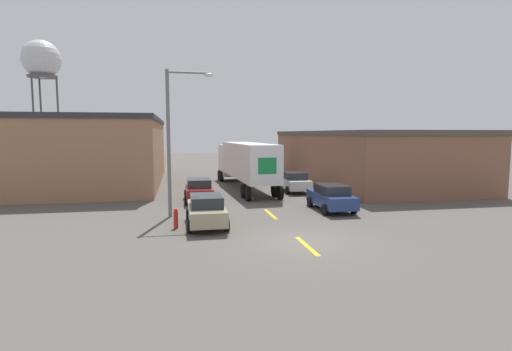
{
  "coord_description": "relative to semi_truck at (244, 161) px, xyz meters",
  "views": [
    {
      "loc": [
        -5.23,
        -16.41,
        4.73
      ],
      "look_at": [
        0.02,
        10.68,
        1.81
      ],
      "focal_mm": 28.0,
      "sensor_mm": 36.0,
      "label": 1
    }
  ],
  "objects": [
    {
      "name": "ground_plane",
      "position": [
        -0.29,
        -17.43,
        -2.37
      ],
      "size": [
        160.0,
        160.0,
        0.0
      ],
      "primitive_type": "plane",
      "color": "#56514C"
    },
    {
      "name": "road_centerline",
      "position": [
        -0.29,
        -11.32,
        -2.37
      ],
      "size": [
        0.2,
        16.53,
        0.01
      ],
      "color": "gold",
      "rests_on": "ground_plane"
    },
    {
      "name": "warehouse_left",
      "position": [
        -13.67,
        5.4,
        0.7
      ],
      "size": [
        12.97,
        21.33,
        6.13
      ],
      "color": "#9E7051",
      "rests_on": "ground_plane"
    },
    {
      "name": "warehouse_right",
      "position": [
        12.32,
        2.79,
        0.11
      ],
      "size": [
        11.41,
        24.18,
        4.96
      ],
      "color": "brown",
      "rests_on": "ground_plane"
    },
    {
      "name": "semi_truck",
      "position": [
        0.0,
        0.0,
        0.0
      ],
      "size": [
        3.39,
        14.85,
        3.93
      ],
      "rotation": [
        0.0,
        0.0,
        0.05
      ],
      "color": "silver",
      "rests_on": "ground_plane"
    },
    {
      "name": "parked_car_left_near",
      "position": [
        -4.2,
        -13.71,
        -1.54
      ],
      "size": [
        2.0,
        4.32,
        1.61
      ],
      "color": "tan",
      "rests_on": "ground_plane"
    },
    {
      "name": "parked_car_right_near",
      "position": [
        3.62,
        -10.94,
        -1.54
      ],
      "size": [
        2.0,
        4.32,
        1.61
      ],
      "color": "navy",
      "rests_on": "ground_plane"
    },
    {
      "name": "parked_car_right_mid",
      "position": [
        3.62,
        -2.87,
        -1.54
      ],
      "size": [
        2.0,
        4.32,
        1.61
      ],
      "color": "silver",
      "rests_on": "ground_plane"
    },
    {
      "name": "parked_car_left_far",
      "position": [
        -4.2,
        -6.18,
        -1.54
      ],
      "size": [
        2.0,
        4.32,
        1.61
      ],
      "color": "maroon",
      "rests_on": "ground_plane"
    },
    {
      "name": "parked_car_right_far",
      "position": [
        3.62,
        7.78,
        -1.54
      ],
      "size": [
        2.0,
        4.32,
        1.61
      ],
      "color": "black",
      "rests_on": "ground_plane"
    },
    {
      "name": "water_tower",
      "position": [
        -25.5,
        32.47,
        13.22
      ],
      "size": [
        5.59,
        5.59,
        18.61
      ],
      "color": "#47474C",
      "rests_on": "ground_plane"
    },
    {
      "name": "street_lamp",
      "position": [
        -5.77,
        -10.96,
        2.4
      ],
      "size": [
        2.66,
        0.32,
        8.23
      ],
      "color": "slate",
      "rests_on": "ground_plane"
    },
    {
      "name": "fire_hydrant",
      "position": [
        -5.74,
        -13.86,
        -1.87
      ],
      "size": [
        0.22,
        0.22,
        1.01
      ],
      "color": "red",
      "rests_on": "ground_plane"
    }
  ]
}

